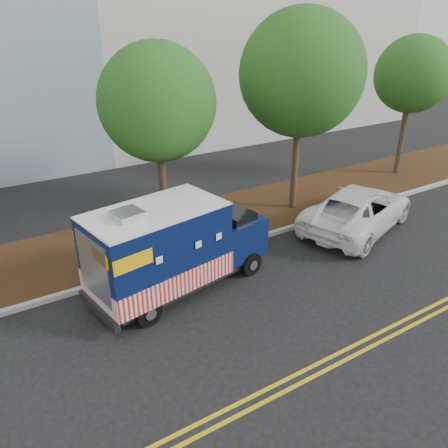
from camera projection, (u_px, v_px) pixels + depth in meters
ground at (184, 288)px, 12.99m from camera, size 120.00×120.00×0.00m
curb at (165, 265)px, 14.04m from camera, size 120.00×0.18×0.15m
mulch_strip at (140, 239)px, 15.65m from camera, size 120.00×4.00×0.15m
centerline_near at (276, 385)px, 9.57m from camera, size 120.00×0.10×0.01m
centerline_far at (283, 392)px, 9.38m from camera, size 120.00×0.10×0.01m
tree_b at (157, 103)px, 13.64m from camera, size 3.71×3.71×6.73m
tree_c at (302, 74)px, 15.88m from camera, size 4.60×4.60×7.72m
tree_d at (413, 75)px, 20.10m from camera, size 3.50×3.50×6.64m
sign_post at (94, 249)px, 12.68m from camera, size 0.06×0.06×2.40m
food_truck at (172, 250)px, 12.39m from camera, size 5.73×2.92×2.89m
white_car at (358, 209)px, 16.34m from camera, size 6.05×4.17×1.54m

